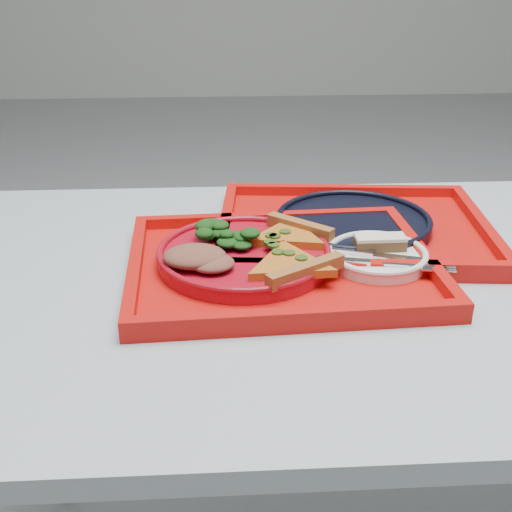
% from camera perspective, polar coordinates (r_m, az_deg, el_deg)
% --- Properties ---
extents(table, '(1.60, 0.80, 0.75)m').
position_cam_1_polar(table, '(1.05, 15.89, -4.81)').
color(table, '#99A2AB').
rests_on(table, ground).
extents(tray_main, '(0.47, 0.37, 0.01)m').
position_cam_1_polar(tray_main, '(0.97, 2.23, -1.12)').
color(tray_main, '#BF0E0A').
rests_on(tray_main, table).
extents(tray_far, '(0.48, 0.39, 0.01)m').
position_cam_1_polar(tray_far, '(1.10, 8.58, 2.17)').
color(tray_far, '#BF0E0A').
rests_on(tray_far, table).
extents(dinner_plate, '(0.26, 0.26, 0.02)m').
position_cam_1_polar(dinner_plate, '(0.96, -1.06, -0.14)').
color(dinner_plate, '#A40A1A').
rests_on(dinner_plate, tray_main).
extents(side_plate, '(0.15, 0.15, 0.01)m').
position_cam_1_polar(side_plate, '(0.98, 10.69, -0.20)').
color(side_plate, white).
rests_on(side_plate, tray_main).
extents(navy_plate, '(0.26, 0.26, 0.02)m').
position_cam_1_polar(navy_plate, '(1.10, 8.63, 2.84)').
color(navy_plate, black).
rests_on(navy_plate, tray_far).
extents(pizza_slice_a, '(0.18, 0.19, 0.02)m').
position_cam_1_polar(pizza_slice_a, '(0.91, 3.00, -0.51)').
color(pizza_slice_a, orange).
rests_on(pizza_slice_a, dinner_plate).
extents(pizza_slice_b, '(0.18, 0.18, 0.02)m').
position_cam_1_polar(pizza_slice_b, '(1.00, 2.87, 2.00)').
color(pizza_slice_b, orange).
rests_on(pizza_slice_b, dinner_plate).
extents(salad_heap, '(0.08, 0.07, 0.04)m').
position_cam_1_polar(salad_heap, '(0.99, -2.56, 2.35)').
color(salad_heap, black).
rests_on(salad_heap, dinner_plate).
extents(meat_portion, '(0.09, 0.07, 0.03)m').
position_cam_1_polar(meat_portion, '(0.92, -5.46, -0.03)').
color(meat_portion, brown).
rests_on(meat_portion, dinner_plate).
extents(dessert_bar, '(0.08, 0.03, 0.02)m').
position_cam_1_polar(dessert_bar, '(0.99, 10.96, 1.20)').
color(dessert_bar, '#4F291A').
rests_on(dessert_bar, side_plate).
extents(knife, '(0.18, 0.07, 0.01)m').
position_cam_1_polar(knife, '(0.97, 11.24, 0.09)').
color(knife, silver).
rests_on(knife, side_plate).
extents(fork, '(0.19, 0.06, 0.01)m').
position_cam_1_polar(fork, '(0.94, 11.03, -0.64)').
color(fork, silver).
rests_on(fork, side_plate).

